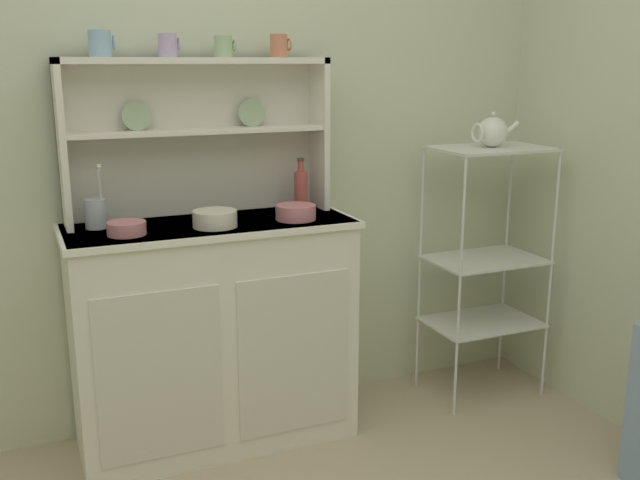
% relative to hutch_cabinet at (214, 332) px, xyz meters
% --- Properties ---
extents(wall_back, '(3.84, 0.05, 2.50)m').
position_rel_hutch_cabinet_xyz_m(wall_back, '(-0.01, 0.26, 0.78)').
color(wall_back, beige).
rests_on(wall_back, ground).
extents(hutch_cabinet, '(1.10, 0.45, 0.91)m').
position_rel_hutch_cabinet_xyz_m(hutch_cabinet, '(0.00, 0.00, 0.00)').
color(hutch_cabinet, white).
rests_on(hutch_cabinet, ground).
extents(hutch_shelf_unit, '(1.03, 0.18, 0.61)m').
position_rel_hutch_cabinet_xyz_m(hutch_shelf_unit, '(-0.00, 0.16, 0.80)').
color(hutch_shelf_unit, silver).
rests_on(hutch_shelf_unit, hutch_cabinet).
extents(bakers_rack, '(0.50, 0.34, 1.14)m').
position_rel_hutch_cabinet_xyz_m(bakers_rack, '(1.25, -0.05, 0.25)').
color(bakers_rack, silver).
rests_on(bakers_rack, ground).
extents(cup_sky_0, '(0.09, 0.08, 0.09)m').
position_rel_hutch_cabinet_xyz_m(cup_sky_0, '(-0.34, 0.12, 1.10)').
color(cup_sky_0, '#8EB2D1').
rests_on(cup_sky_0, hutch_shelf_unit).
extents(cup_lilac_1, '(0.08, 0.07, 0.08)m').
position_rel_hutch_cabinet_xyz_m(cup_lilac_1, '(-0.10, 0.12, 1.10)').
color(cup_lilac_1, '#B79ECC').
rests_on(cup_lilac_1, hutch_shelf_unit).
extents(cup_sage_2, '(0.08, 0.07, 0.08)m').
position_rel_hutch_cabinet_xyz_m(cup_sage_2, '(0.11, 0.12, 1.09)').
color(cup_sage_2, '#9EB78E').
rests_on(cup_sage_2, hutch_shelf_unit).
extents(cup_terracotta_3, '(0.08, 0.07, 0.09)m').
position_rel_hutch_cabinet_xyz_m(cup_terracotta_3, '(0.33, 0.12, 1.10)').
color(cup_terracotta_3, '#C67556').
rests_on(cup_terracotta_3, hutch_shelf_unit).
extents(bowl_mixing_large, '(0.14, 0.14, 0.05)m').
position_rel_hutch_cabinet_xyz_m(bowl_mixing_large, '(-0.32, -0.07, 0.47)').
color(bowl_mixing_large, '#D17A84').
rests_on(bowl_mixing_large, hutch_cabinet).
extents(bowl_floral_medium, '(0.16, 0.16, 0.06)m').
position_rel_hutch_cabinet_xyz_m(bowl_floral_medium, '(0.00, -0.07, 0.47)').
color(bowl_floral_medium, silver).
rests_on(bowl_floral_medium, hutch_cabinet).
extents(bowl_cream_small, '(0.16, 0.16, 0.06)m').
position_rel_hutch_cabinet_xyz_m(bowl_cream_small, '(0.32, -0.07, 0.47)').
color(bowl_cream_small, '#D17A84').
rests_on(bowl_cream_small, hutch_cabinet).
extents(jam_bottle, '(0.05, 0.05, 0.22)m').
position_rel_hutch_cabinet_xyz_m(jam_bottle, '(0.41, 0.09, 0.53)').
color(jam_bottle, '#B74C47').
rests_on(jam_bottle, hutch_cabinet).
extents(utensil_jar, '(0.08, 0.08, 0.24)m').
position_rel_hutch_cabinet_xyz_m(utensil_jar, '(-0.41, 0.08, 0.50)').
color(utensil_jar, '#B2B7C6').
rests_on(utensil_jar, hutch_cabinet).
extents(porcelain_teapot, '(0.22, 0.13, 0.15)m').
position_rel_hutch_cabinet_xyz_m(porcelain_teapot, '(1.24, -0.05, 0.74)').
color(porcelain_teapot, white).
rests_on(porcelain_teapot, bakers_rack).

